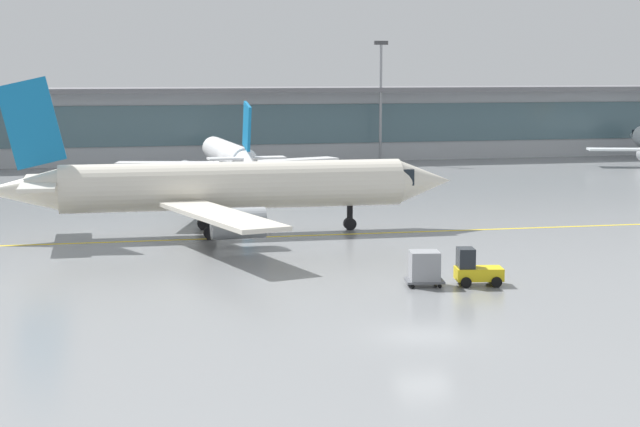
# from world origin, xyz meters

# --- Properties ---
(ground_plane) EXTENTS (400.00, 400.00, 0.00)m
(ground_plane) POSITION_xyz_m (0.00, 0.00, 0.00)
(ground_plane) COLOR gray
(taxiway_centreline_stripe) EXTENTS (109.97, 3.27, 0.01)m
(taxiway_centreline_stripe) POSITION_xyz_m (-3.74, 29.20, 0.00)
(taxiway_centreline_stripe) COLOR yellow
(taxiway_centreline_stripe) RESTS_ON ground_plane
(terminal_concourse) EXTENTS (207.88, 11.00, 9.60)m
(terminal_concourse) POSITION_xyz_m (0.00, 91.26, 4.92)
(terminal_concourse) COLOR #B2B7BC
(terminal_concourse) RESTS_ON ground_plane
(gate_airplane_1) EXTENTS (24.73, 26.56, 8.81)m
(gate_airplane_1) POSITION_xyz_m (1.62, 69.36, 2.64)
(gate_airplane_1) COLOR white
(gate_airplane_1) RESTS_ON ground_plane
(taxiing_regional_jet) EXTENTS (34.58, 32.20, 11.47)m
(taxiing_regional_jet) POSITION_xyz_m (-4.18, 31.21, 3.44)
(taxiing_regional_jet) COLOR silver
(taxiing_regional_jet) RESTS_ON ground_plane
(baggage_tug) EXTENTS (2.81, 2.01, 2.10)m
(baggage_tug) POSITION_xyz_m (6.43, 9.86, 0.89)
(baggage_tug) COLOR yellow
(baggage_tug) RESTS_ON ground_plane
(cargo_dolly_lead) EXTENTS (2.36, 1.95, 1.94)m
(cargo_dolly_lead) POSITION_xyz_m (3.65, 10.37, 1.05)
(cargo_dolly_lead) COLOR #595B60
(cargo_dolly_lead) RESTS_ON ground_plane
(apron_light_mast_2) EXTENTS (1.80, 0.36, 15.50)m
(apron_light_mast_2) POSITION_xyz_m (23.62, 84.68, 8.45)
(apron_light_mast_2) COLOR gray
(apron_light_mast_2) RESTS_ON ground_plane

